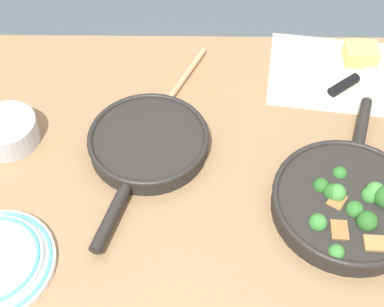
# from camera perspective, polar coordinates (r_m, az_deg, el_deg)

# --- Properties ---
(ground_plane) EXTENTS (14.00, 14.00, 0.00)m
(ground_plane) POSITION_cam_1_polar(r_m,az_deg,el_deg) (1.74, 0.00, -15.87)
(ground_plane) COLOR #424C51
(dining_table_red) EXTENTS (1.09, 0.82, 0.72)m
(dining_table_red) POSITION_cam_1_polar(r_m,az_deg,el_deg) (1.19, 0.00, -3.39)
(dining_table_red) COLOR olive
(dining_table_red) RESTS_ON ground_plane
(skillet_broccoli) EXTENTS (0.29, 0.42, 0.07)m
(skillet_broccoli) POSITION_cam_1_polar(r_m,az_deg,el_deg) (1.06, 16.37, -5.02)
(skillet_broccoli) COLOR black
(skillet_broccoli) RESTS_ON dining_table_red
(skillet_eggs) EXTENTS (0.25, 0.39, 0.04)m
(skillet_eggs) POSITION_cam_1_polar(r_m,az_deg,el_deg) (1.12, -4.72, 1.14)
(skillet_eggs) COLOR black
(skillet_eggs) RESTS_ON dining_table_red
(wooden_spoon) EXTENTS (0.17, 0.32, 0.02)m
(wooden_spoon) POSITION_cam_1_polar(r_m,az_deg,el_deg) (1.21, -2.89, 5.27)
(wooden_spoon) COLOR tan
(wooden_spoon) RESTS_ON dining_table_red
(parchment_sheet) EXTENTS (0.39, 0.31, 0.00)m
(parchment_sheet) POSITION_cam_1_polar(r_m,az_deg,el_deg) (1.35, 15.89, 8.13)
(parchment_sheet) COLOR beige
(parchment_sheet) RESTS_ON dining_table_red
(grater_knife) EXTENTS (0.21, 0.17, 0.02)m
(grater_knife) POSITION_cam_1_polar(r_m,az_deg,el_deg) (1.33, 17.06, 7.65)
(grater_knife) COLOR silver
(grater_knife) RESTS_ON dining_table_red
(cheese_block) EXTENTS (0.08, 0.07, 0.04)m
(cheese_block) POSITION_cam_1_polar(r_m,az_deg,el_deg) (1.38, 17.57, 10.09)
(cheese_block) COLOR #E0C15B
(cheese_block) RESTS_ON dining_table_red
(prep_bowl_steel) EXTENTS (0.13, 0.13, 0.05)m
(prep_bowl_steel) POSITION_cam_1_polar(r_m,az_deg,el_deg) (1.20, -19.13, 2.26)
(prep_bowl_steel) COLOR #B7B7BC
(prep_bowl_steel) RESTS_ON dining_table_red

